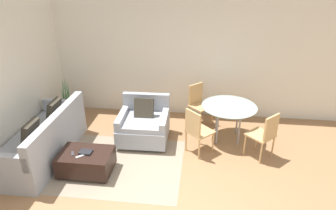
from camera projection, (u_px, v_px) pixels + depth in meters
The scene contains 14 objects.
wall_back at pixel (179, 57), 6.68m from camera, with size 12.00×0.06×2.75m.
wall_left at pixel (11, 80), 5.32m from camera, with size 0.06×12.00×2.75m.
area_rug at pixel (114, 164), 5.37m from camera, with size 2.44×1.82×0.01m.
couch at pixel (44, 142), 5.44m from camera, with size 0.89×2.10×0.94m.
armchair at pixel (144, 124), 6.00m from camera, with size 0.98×0.97×0.87m.
ottoman at pixel (86, 161), 5.08m from camera, with size 0.88×0.60×0.39m.
book_stack at pixel (86, 152), 5.00m from camera, with size 0.22×0.17×0.03m.
tv_remote_primary at pixel (73, 153), 4.98m from camera, with size 0.10×0.14×0.01m.
tv_remote_secondary at pixel (80, 156), 4.91m from camera, with size 0.14×0.14×0.01m.
potted_plant at pixel (68, 109), 6.85m from camera, with size 0.33×0.33×1.02m.
dining_table at pixel (229, 110), 5.90m from camera, with size 1.08×1.08×0.73m.
dining_chair_near_left at pixel (197, 129), 5.47m from camera, with size 0.59×0.59×0.90m.
dining_chair_near_right at pixel (265, 133), 5.34m from camera, with size 0.59×0.59×0.90m.
dining_chair_far_left at pixel (198, 102), 6.56m from camera, with size 0.59×0.59×0.90m.
Camera 1 is at (0.52, -3.13, 3.25)m, focal length 32.00 mm.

